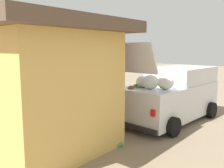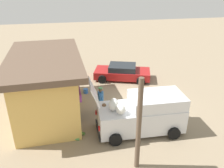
% 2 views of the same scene
% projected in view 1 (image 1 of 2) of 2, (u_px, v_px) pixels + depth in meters
% --- Properties ---
extents(ground_plane, '(60.00, 60.00, 0.00)m').
position_uv_depth(ground_plane, '(129.00, 106.00, 11.70)').
color(ground_plane, gray).
extents(storefront_bar, '(7.18, 4.16, 3.43)m').
position_uv_depth(storefront_bar, '(14.00, 79.00, 7.60)').
color(storefront_bar, '#E0B259').
rests_on(storefront_bar, ground_plane).
extents(delivery_van, '(2.28, 4.70, 2.88)m').
position_uv_depth(delivery_van, '(172.00, 94.00, 9.35)').
color(delivery_van, silver).
rests_on(delivery_van, ground_plane).
extents(parked_sedan, '(3.13, 4.57, 1.16)m').
position_uv_depth(parked_sedan, '(72.00, 86.00, 14.24)').
color(parked_sedan, maroon).
rests_on(parked_sedan, ground_plane).
extents(vendor_standing, '(0.54, 0.44, 1.61)m').
position_uv_depth(vendor_standing, '(99.00, 96.00, 9.40)').
color(vendor_standing, navy).
rests_on(vendor_standing, ground_plane).
extents(customer_bending, '(0.73, 0.61, 1.49)m').
position_uv_depth(customer_bending, '(126.00, 101.00, 8.53)').
color(customer_bending, '#726047').
rests_on(customer_bending, ground_plane).
extents(unloaded_banana_pile, '(0.89, 1.00, 0.41)m').
position_uv_depth(unloaded_banana_pile, '(108.00, 138.00, 7.02)').
color(unloaded_banana_pile, silver).
rests_on(unloaded_banana_pile, ground_plane).
extents(paint_bucket, '(0.33, 0.33, 0.31)m').
position_uv_depth(paint_bucket, '(45.00, 107.00, 10.82)').
color(paint_bucket, blue).
rests_on(paint_bucket, ground_plane).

